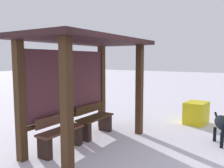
{
  "coord_description": "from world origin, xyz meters",
  "views": [
    {
      "loc": [
        -3.89,
        -3.06,
        1.88
      ],
      "look_at": [
        0.4,
        -0.33,
        1.32
      ],
      "focal_mm": 37.27,
      "sensor_mm": 36.0,
      "label": 1
    }
  ],
  "objects": [
    {
      "name": "bench_left_inside",
      "position": [
        -0.58,
        0.29,
        0.34
      ],
      "size": [
        1.06,
        0.35,
        0.73
      ],
      "color": "brown",
      "rests_on": "ground"
    },
    {
      "name": "dog",
      "position": [
        1.51,
        -2.48,
        0.47
      ],
      "size": [
        0.89,
        0.58,
        0.67
      ],
      "color": "black",
      "rests_on": "ground"
    },
    {
      "name": "ground_plane",
      "position": [
        0.0,
        0.0,
        0.0
      ],
      "size": [
        60.0,
        60.0,
        0.0
      ],
      "primitive_type": "plane",
      "color": "silver"
    },
    {
      "name": "bus_shelter",
      "position": [
        0.0,
        0.17,
        1.76
      ],
      "size": [
        3.11,
        1.68,
        2.31
      ],
      "color": "#3F2815",
      "rests_on": "ground"
    },
    {
      "name": "bench_center_inside",
      "position": [
        0.58,
        0.3,
        0.34
      ],
      "size": [
        1.06,
        0.4,
        0.75
      ],
      "color": "#442D17",
      "rests_on": "ground"
    },
    {
      "name": "grit_bin",
      "position": [
        3.0,
        -1.57,
        0.32
      ],
      "size": [
        0.75,
        0.63,
        0.63
      ],
      "primitive_type": "cube",
      "rotation": [
        0.0,
        0.0,
        -0.1
      ],
      "color": "yellow",
      "rests_on": "ground"
    }
  ]
}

